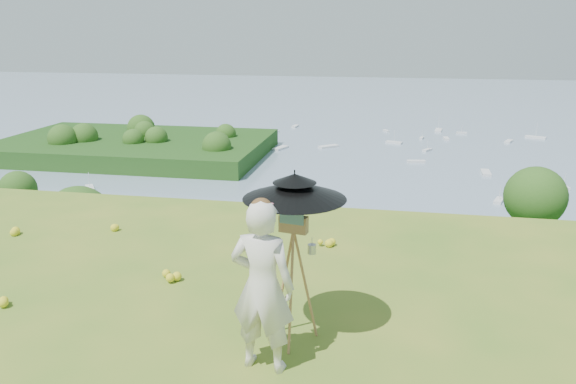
# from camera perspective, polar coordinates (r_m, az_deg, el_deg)

# --- Properties ---
(shoreline_tier) EXTENTS (170.00, 28.00, 8.00)m
(shoreline_tier) POSITION_cam_1_polar(r_m,az_deg,el_deg) (88.14, 7.64, -10.52)
(shoreline_tier) COLOR #666252
(shoreline_tier) RESTS_ON bay_water
(bay_water) EXTENTS (700.00, 700.00, 0.00)m
(bay_water) POSITION_cam_1_polar(r_m,az_deg,el_deg) (246.64, 9.89, 7.25)
(bay_water) COLOR #768AA9
(bay_water) RESTS_ON ground
(peninsula) EXTENTS (90.00, 60.00, 12.00)m
(peninsula) POSITION_cam_1_polar(r_m,az_deg,el_deg) (179.88, -15.34, 5.26)
(peninsula) COLOR #143A10
(peninsula) RESTS_ON bay_water
(slope_trees) EXTENTS (110.00, 50.00, 6.00)m
(slope_trees) POSITION_cam_1_polar(r_m,az_deg,el_deg) (43.04, 5.58, -9.24)
(slope_trees) COLOR #224B16
(slope_trees) RESTS_ON forest_slope
(harbor_town) EXTENTS (110.00, 22.00, 5.00)m
(harbor_town) POSITION_cam_1_polar(r_m,az_deg,el_deg) (85.43, 7.81, -6.62)
(harbor_town) COLOR beige
(harbor_town) RESTS_ON shoreline_tier
(moored_boats) EXTENTS (140.00, 140.00, 0.70)m
(moored_boats) POSITION_cam_1_polar(r_m,az_deg,el_deg) (169.60, 5.13, 3.53)
(moored_boats) COLOR silver
(moored_boats) RESTS_ON bay_water
(painter) EXTENTS (0.73, 0.52, 1.86)m
(painter) POSITION_cam_1_polar(r_m,az_deg,el_deg) (5.80, -2.62, -9.57)
(painter) COLOR beige
(painter) RESTS_ON ground
(field_easel) EXTENTS (0.73, 0.73, 1.65)m
(field_easel) POSITION_cam_1_polar(r_m,az_deg,el_deg) (6.31, 0.55, -8.38)
(field_easel) COLOR #A66745
(field_easel) RESTS_ON ground
(sun_umbrella) EXTENTS (1.25, 1.25, 0.66)m
(sun_umbrella) POSITION_cam_1_polar(r_m,az_deg,el_deg) (6.03, 0.67, -0.79)
(sun_umbrella) COLOR black
(sun_umbrella) RESTS_ON field_easel
(painter_cap) EXTENTS (0.30, 0.32, 0.10)m
(painter_cap) POSITION_cam_1_polar(r_m,az_deg,el_deg) (5.48, -2.74, -1.30)
(painter_cap) COLOR #D37384
(painter_cap) RESTS_ON painter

